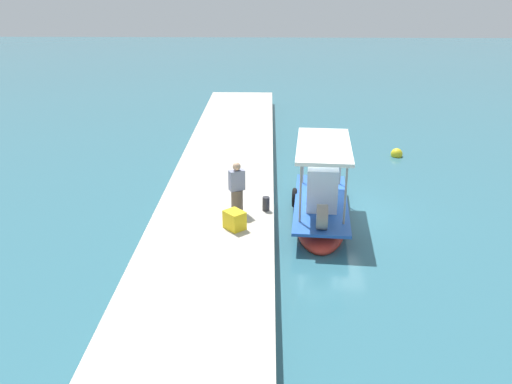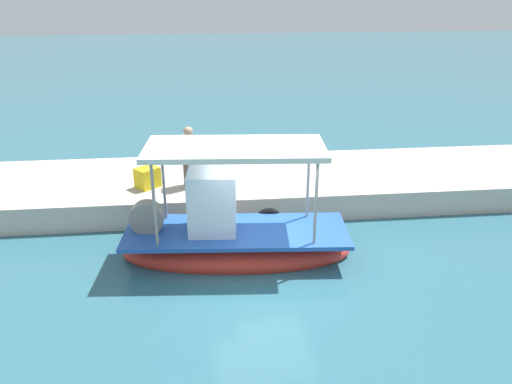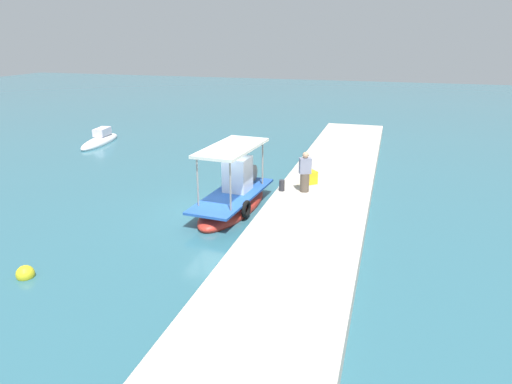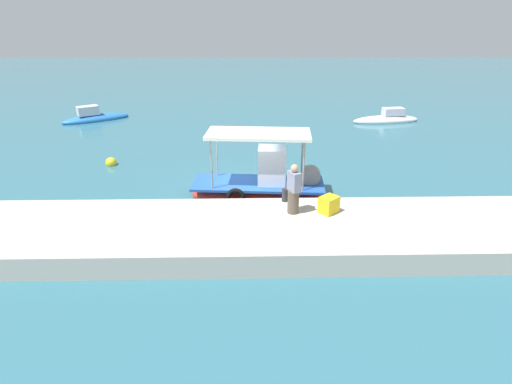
{
  "view_description": "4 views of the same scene",
  "coord_description": "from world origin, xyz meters",
  "px_view_note": "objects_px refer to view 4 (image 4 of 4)",
  "views": [
    {
      "loc": [
        17.89,
        -2.34,
        8.04
      ],
      "look_at": [
        -0.19,
        -2.8,
        0.72
      ],
      "focal_mm": 37.58,
      "sensor_mm": 36.0,
      "label": 1
    },
    {
      "loc": [
        1.27,
        10.21,
        6.14
      ],
      "look_at": [
        -0.08,
        -2.31,
        0.9
      ],
      "focal_mm": 35.26,
      "sensor_mm": 36.0,
      "label": 2
    },
    {
      "loc": [
        -16.84,
        -6.68,
        7.18
      ],
      "look_at": [
        -0.03,
        -1.71,
        1.13
      ],
      "focal_mm": 32.28,
      "sensor_mm": 36.0,
      "label": 3
    },
    {
      "loc": [
        0.16,
        -16.04,
        6.99
      ],
      "look_at": [
        0.46,
        -2.19,
        1.01
      ],
      "focal_mm": 28.94,
      "sensor_mm": 36.0,
      "label": 4
    }
  ],
  "objects_px": {
    "marker_buoy": "(111,163)",
    "moored_boat_near": "(387,119)",
    "mooring_bollard": "(285,195)",
    "moored_boat_mid": "(95,118)",
    "fisherman_near_bollard": "(294,191)",
    "cargo_crate": "(329,205)",
    "main_fishing_boat": "(261,187)"
  },
  "relations": [
    {
      "from": "main_fishing_boat",
      "to": "marker_buoy",
      "type": "bearing_deg",
      "value": 149.92
    },
    {
      "from": "marker_buoy",
      "to": "moored_boat_near",
      "type": "bearing_deg",
      "value": 27.47
    },
    {
      "from": "fisherman_near_bollard",
      "to": "moored_boat_near",
      "type": "distance_m",
      "value": 17.95
    },
    {
      "from": "main_fishing_boat",
      "to": "moored_boat_near",
      "type": "xyz_separation_m",
      "value": [
        9.31,
        13.0,
        -0.34
      ]
    },
    {
      "from": "cargo_crate",
      "to": "moored_boat_mid",
      "type": "bearing_deg",
      "value": 129.21
    },
    {
      "from": "cargo_crate",
      "to": "moored_boat_near",
      "type": "relative_size",
      "value": 0.12
    },
    {
      "from": "cargo_crate",
      "to": "moored_boat_mid",
      "type": "distance_m",
      "value": 21.6
    },
    {
      "from": "cargo_crate",
      "to": "marker_buoy",
      "type": "distance_m",
      "value": 12.05
    },
    {
      "from": "cargo_crate",
      "to": "moored_boat_near",
      "type": "height_order",
      "value": "cargo_crate"
    },
    {
      "from": "fisherman_near_bollard",
      "to": "moored_boat_near",
      "type": "bearing_deg",
      "value": 62.37
    },
    {
      "from": "fisherman_near_bollard",
      "to": "cargo_crate",
      "type": "relative_size",
      "value": 2.87
    },
    {
      "from": "cargo_crate",
      "to": "moored_boat_mid",
      "type": "xyz_separation_m",
      "value": [
        -13.64,
        16.72,
        -0.84
      ]
    },
    {
      "from": "fisherman_near_bollard",
      "to": "cargo_crate",
      "type": "distance_m",
      "value": 1.32
    },
    {
      "from": "moored_boat_near",
      "to": "fisherman_near_bollard",
      "type": "bearing_deg",
      "value": -117.63
    },
    {
      "from": "mooring_bollard",
      "to": "cargo_crate",
      "type": "distance_m",
      "value": 1.71
    },
    {
      "from": "main_fishing_boat",
      "to": "fisherman_near_bollard",
      "type": "distance_m",
      "value": 3.2
    },
    {
      "from": "cargo_crate",
      "to": "moored_boat_near",
      "type": "bearing_deg",
      "value": 65.94
    },
    {
      "from": "fisherman_near_bollard",
      "to": "marker_buoy",
      "type": "distance_m",
      "value": 11.15
    },
    {
      "from": "moored_boat_near",
      "to": "cargo_crate",
      "type": "bearing_deg",
      "value": -114.06
    },
    {
      "from": "marker_buoy",
      "to": "moored_boat_mid",
      "type": "height_order",
      "value": "moored_boat_mid"
    },
    {
      "from": "marker_buoy",
      "to": "moored_boat_mid",
      "type": "distance_m",
      "value": 10.36
    },
    {
      "from": "main_fishing_boat",
      "to": "moored_boat_mid",
      "type": "xyz_separation_m",
      "value": [
        -11.42,
        13.85,
        -0.32
      ]
    },
    {
      "from": "fisherman_near_bollard",
      "to": "moored_boat_mid",
      "type": "bearing_deg",
      "value": 126.64
    },
    {
      "from": "fisherman_near_bollard",
      "to": "moored_boat_near",
      "type": "height_order",
      "value": "fisherman_near_bollard"
    },
    {
      "from": "cargo_crate",
      "to": "fisherman_near_bollard",
      "type": "bearing_deg",
      "value": 179.52
    },
    {
      "from": "main_fishing_boat",
      "to": "fisherman_near_bollard",
      "type": "relative_size",
      "value": 3.24
    },
    {
      "from": "main_fishing_boat",
      "to": "mooring_bollard",
      "type": "distance_m",
      "value": 2.13
    },
    {
      "from": "cargo_crate",
      "to": "marker_buoy",
      "type": "height_order",
      "value": "cargo_crate"
    },
    {
      "from": "fisherman_near_bollard",
      "to": "mooring_bollard",
      "type": "xyz_separation_m",
      "value": [
        -0.19,
        0.95,
        -0.55
      ]
    },
    {
      "from": "fisherman_near_bollard",
      "to": "marker_buoy",
      "type": "relative_size",
      "value": 3.13
    },
    {
      "from": "mooring_bollard",
      "to": "moored_boat_mid",
      "type": "relative_size",
      "value": 0.1
    },
    {
      "from": "main_fishing_boat",
      "to": "marker_buoy",
      "type": "relative_size",
      "value": 10.14
    }
  ]
}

